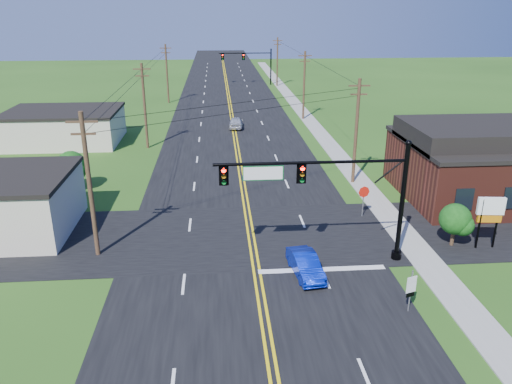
{
  "coord_description": "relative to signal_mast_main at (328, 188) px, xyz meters",
  "views": [
    {
      "loc": [
        -1.89,
        -18.38,
        14.55
      ],
      "look_at": [
        0.36,
        10.0,
        3.88
      ],
      "focal_mm": 35.0,
      "sensor_mm": 36.0,
      "label": 1
    }
  ],
  "objects": [
    {
      "name": "tree_right_back",
      "position": [
        11.66,
        18.0,
        -2.15
      ],
      "size": [
        3.0,
        3.0,
        4.1
      ],
      "color": "#382B19",
      "rests_on": "ground"
    },
    {
      "name": "pylon_sign",
      "position": [
        10.59,
        1.0,
        -2.23
      ],
      "size": [
        1.69,
        0.4,
        3.45
      ],
      "rotation": [
        0.0,
        0.0,
        -0.1
      ],
      "color": "black",
      "rests_on": "ground"
    },
    {
      "name": "shrub_corner",
      "position": [
        8.66,
        1.5,
        -2.9
      ],
      "size": [
        2.0,
        2.0,
        2.86
      ],
      "color": "#382B19",
      "rests_on": "ground"
    },
    {
      "name": "distant_car",
      "position": [
        -3.87,
        35.48,
        -4.04
      ],
      "size": [
        1.9,
        4.23,
        1.41
      ],
      "primitive_type": "imported",
      "rotation": [
        0.0,
        0.0,
        3.09
      ],
      "color": "silver",
      "rests_on": "ground"
    },
    {
      "name": "route_sign",
      "position": [
        3.16,
        -5.54,
        -3.38
      ],
      "size": [
        0.56,
        0.23,
        2.35
      ],
      "rotation": [
        0.0,
        0.0,
        0.34
      ],
      "color": "slate",
      "rests_on": "ground"
    },
    {
      "name": "utility_pole_left_a",
      "position": [
        -13.84,
        2.0,
        -0.03
      ],
      "size": [
        1.8,
        0.28,
        9.0
      ],
      "color": "#382B19",
      "rests_on": "ground"
    },
    {
      "name": "signal_mast_far",
      "position": [
        0.1,
        72.0,
        -0.2
      ],
      "size": [
        10.98,
        0.6,
        7.48
      ],
      "color": "black",
      "rests_on": "ground"
    },
    {
      "name": "utility_pole_left_b",
      "position": [
        -13.84,
        27.0,
        -0.03
      ],
      "size": [
        1.8,
        0.28,
        9.0
      ],
      "color": "#382B19",
      "rests_on": "ground"
    },
    {
      "name": "brick_building",
      "position": [
        15.66,
        10.0,
        -2.4
      ],
      "size": [
        14.2,
        11.2,
        4.7
      ],
      "color": "#532117",
      "rests_on": "ground"
    },
    {
      "name": "road_cross",
      "position": [
        -4.34,
        4.0,
        -4.73
      ],
      "size": [
        70.0,
        10.0,
        0.04
      ],
      "primitive_type": "cube",
      "color": "black",
      "rests_on": "ground"
    },
    {
      "name": "ground",
      "position": [
        -4.34,
        -8.0,
        -4.75
      ],
      "size": [
        260.0,
        260.0,
        0.0
      ],
      "primitive_type": "plane",
      "color": "#244915",
      "rests_on": "ground"
    },
    {
      "name": "stop_sign",
      "position": [
        4.2,
        6.52,
        -3.04
      ],
      "size": [
        0.84,
        0.18,
        2.38
      ],
      "rotation": [
        0.0,
        0.0,
        0.17
      ],
      "color": "slate",
      "rests_on": "ground"
    },
    {
      "name": "utility_pole_left_c",
      "position": [
        -13.84,
        54.0,
        -0.03
      ],
      "size": [
        1.8,
        0.28,
        9.0
      ],
      "color": "#382B19",
      "rests_on": "ground"
    },
    {
      "name": "sidewalk",
      "position": [
        6.16,
        32.0,
        -4.71
      ],
      "size": [
        2.0,
        160.0,
        0.08
      ],
      "primitive_type": "cube",
      "color": "gray",
      "rests_on": "ground"
    },
    {
      "name": "utility_pole_right_c",
      "position": [
        5.46,
        70.0,
        -0.03
      ],
      "size": [
        1.8,
        0.28,
        9.0
      ],
      "color": "#382B19",
      "rests_on": "ground"
    },
    {
      "name": "road_main",
      "position": [
        -4.34,
        42.0,
        -4.73
      ],
      "size": [
        16.0,
        220.0,
        0.04
      ],
      "primitive_type": "cube",
      "color": "black",
      "rests_on": "ground"
    },
    {
      "name": "blue_car",
      "position": [
        -1.42,
        -1.49,
        -4.12
      ],
      "size": [
        1.83,
        3.98,
        1.26
      ],
      "primitive_type": "imported",
      "rotation": [
        0.0,
        0.0,
        0.13
      ],
      "color": "#071EAA",
      "rests_on": "ground"
    },
    {
      "name": "utility_pole_right_a",
      "position": [
        5.46,
        14.0,
        -0.03
      ],
      "size": [
        1.8,
        0.28,
        9.0
      ],
      "color": "#382B19",
      "rests_on": "ground"
    },
    {
      "name": "utility_pole_right_b",
      "position": [
        5.46,
        40.0,
        -0.03
      ],
      "size": [
        1.8,
        0.28,
        9.0
      ],
      "color": "#382B19",
      "rests_on": "ground"
    },
    {
      "name": "tree_left",
      "position": [
        -18.34,
        14.0,
        -2.59
      ],
      "size": [
        2.4,
        2.4,
        3.37
      ],
      "color": "#382B19",
      "rests_on": "ground"
    },
    {
      "name": "cream_bldg_far",
      "position": [
        -23.34,
        30.0,
        -2.89
      ],
      "size": [
        12.2,
        9.2,
        3.7
      ],
      "color": "beige",
      "rests_on": "ground"
    },
    {
      "name": "signal_mast_main",
      "position": [
        0.0,
        0.0,
        0.0
      ],
      "size": [
        11.3,
        0.6,
        7.48
      ],
      "color": "black",
      "rests_on": "ground"
    }
  ]
}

